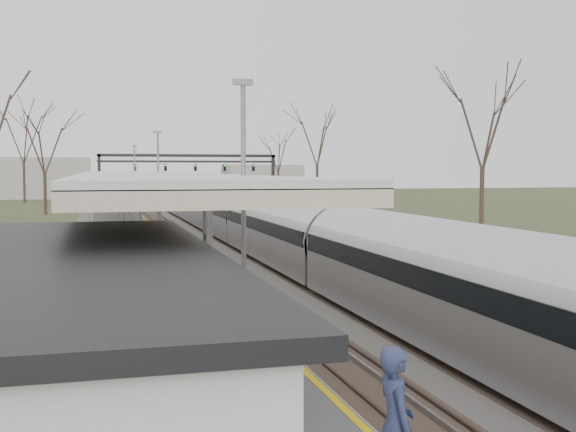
{
  "coord_description": "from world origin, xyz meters",
  "views": [
    {
      "loc": [
        -10.64,
        -0.4,
        4.23
      ],
      "look_at": [
        -1.59,
        33.16,
        2.0
      ],
      "focal_mm": 45.0,
      "sensor_mm": 36.0,
      "label": 1
    }
  ],
  "objects": [
    {
      "name": "train_far",
      "position": [
        4.5,
        93.95,
        1.48
      ],
      "size": [
        2.62,
        75.21,
        3.05
      ],
      "color": "#9EA1A8",
      "rests_on": "ground"
    },
    {
      "name": "tree_east_far",
      "position": [
        14.0,
        42.0,
        7.29
      ],
      "size": [
        5.0,
        5.0,
        10.3
      ],
      "color": "#2D231C",
      "rests_on": "ground"
    },
    {
      "name": "platform",
      "position": [
        -9.05,
        37.5,
        0.5
      ],
      "size": [
        3.5,
        69.0,
        1.0
      ],
      "primitive_type": "cube",
      "color": "#9E9B93",
      "rests_on": "ground"
    },
    {
      "name": "signal_gantry",
      "position": [
        0.29,
        84.99,
        4.91
      ],
      "size": [
        21.0,
        0.59,
        6.08
      ],
      "color": "black",
      "rests_on": "ground"
    },
    {
      "name": "passenger",
      "position": [
        -7.87,
        5.91,
        1.78
      ],
      "size": [
        0.41,
        0.59,
        1.55
      ],
      "primitive_type": "imported",
      "rotation": [
        0.0,
        0.0,
        1.5
      ],
      "color": "navy",
      "rests_on": "platform"
    },
    {
      "name": "track_bed",
      "position": [
        0.26,
        55.0,
        0.06
      ],
      "size": [
        24.0,
        160.0,
        0.22
      ],
      "color": "#474442",
      "rests_on": "ground"
    },
    {
      "name": "train_near",
      "position": [
        -2.5,
        45.01,
        1.48
      ],
      "size": [
        2.62,
        75.21,
        3.05
      ],
      "color": "#9EA1A8",
      "rests_on": "ground"
    },
    {
      "name": "canopy",
      "position": [
        -9.05,
        32.99,
        3.93
      ],
      "size": [
        4.1,
        50.0,
        3.11
      ],
      "color": "slate",
      "rests_on": "platform"
    }
  ]
}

